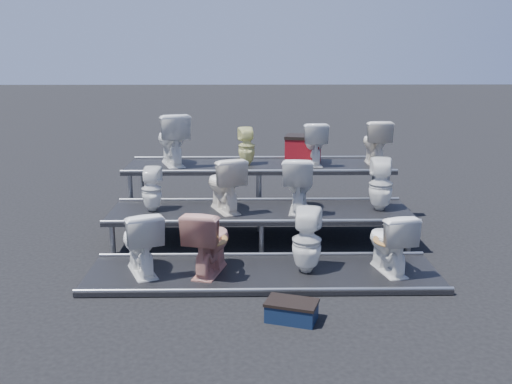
{
  "coord_description": "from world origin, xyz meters",
  "views": [
    {
      "loc": [
        -0.19,
        -7.71,
        2.62
      ],
      "look_at": [
        -0.06,
        0.1,
        0.7
      ],
      "focal_mm": 40.0,
      "sensor_mm": 36.0,
      "label": 1
    }
  ],
  "objects_px": {
    "toilet_3": "(389,242)",
    "toilet_4": "(152,189)",
    "toilet_2": "(307,241)",
    "toilet_9": "(247,146)",
    "step_stool": "(292,312)",
    "toilet_11": "(375,142)",
    "toilet_10": "(313,143)",
    "toilet_0": "(140,241)",
    "toilet_1": "(209,241)",
    "toilet_7": "(381,185)",
    "toilet_8": "(172,139)",
    "red_crate": "(303,150)",
    "toilet_6": "(299,184)",
    "toilet_5": "(224,184)"
  },
  "relations": [
    {
      "from": "red_crate",
      "to": "toilet_10",
      "type": "bearing_deg",
      "value": -41.51
    },
    {
      "from": "toilet_4",
      "to": "toilet_6",
      "type": "relative_size",
      "value": 0.81
    },
    {
      "from": "toilet_4",
      "to": "toilet_8",
      "type": "height_order",
      "value": "toilet_8"
    },
    {
      "from": "toilet_7",
      "to": "toilet_11",
      "type": "height_order",
      "value": "toilet_11"
    },
    {
      "from": "toilet_4",
      "to": "toilet_7",
      "type": "height_order",
      "value": "toilet_7"
    },
    {
      "from": "toilet_0",
      "to": "toilet_7",
      "type": "relative_size",
      "value": 1.06
    },
    {
      "from": "toilet_0",
      "to": "toilet_4",
      "type": "distance_m",
      "value": 1.34
    },
    {
      "from": "toilet_7",
      "to": "toilet_2",
      "type": "bearing_deg",
      "value": 56.56
    },
    {
      "from": "toilet_3",
      "to": "toilet_11",
      "type": "bearing_deg",
      "value": -110.35
    },
    {
      "from": "red_crate",
      "to": "toilet_0",
      "type": "bearing_deg",
      "value": -116.39
    },
    {
      "from": "step_stool",
      "to": "toilet_8",
      "type": "bearing_deg",
      "value": 131.91
    },
    {
      "from": "toilet_2",
      "to": "toilet_10",
      "type": "distance_m",
      "value": 2.73
    },
    {
      "from": "toilet_8",
      "to": "toilet_4",
      "type": "bearing_deg",
      "value": 65.31
    },
    {
      "from": "toilet_6",
      "to": "toilet_9",
      "type": "bearing_deg",
      "value": -53.25
    },
    {
      "from": "toilet_1",
      "to": "toilet_6",
      "type": "xyz_separation_m",
      "value": [
        1.17,
        1.3,
        0.39
      ]
    },
    {
      "from": "toilet_2",
      "to": "step_stool",
      "type": "distance_m",
      "value": 1.24
    },
    {
      "from": "toilet_2",
      "to": "toilet_3",
      "type": "distance_m",
      "value": 0.99
    },
    {
      "from": "toilet_4",
      "to": "toilet_0",
      "type": "bearing_deg",
      "value": 95.68
    },
    {
      "from": "toilet_5",
      "to": "toilet_10",
      "type": "bearing_deg",
      "value": -158.98
    },
    {
      "from": "toilet_1",
      "to": "toilet_6",
      "type": "height_order",
      "value": "toilet_6"
    },
    {
      "from": "toilet_11",
      "to": "toilet_9",
      "type": "bearing_deg",
      "value": -1.21
    },
    {
      "from": "toilet_2",
      "to": "toilet_1",
      "type": "bearing_deg",
      "value": 11.85
    },
    {
      "from": "toilet_0",
      "to": "toilet_4",
      "type": "height_order",
      "value": "toilet_4"
    },
    {
      "from": "toilet_10",
      "to": "toilet_9",
      "type": "bearing_deg",
      "value": -2.53
    },
    {
      "from": "toilet_2",
      "to": "toilet_6",
      "type": "relative_size",
      "value": 1.02
    },
    {
      "from": "toilet_5",
      "to": "toilet_7",
      "type": "xyz_separation_m",
      "value": [
        2.18,
        0.0,
        -0.02
      ]
    },
    {
      "from": "toilet_3",
      "to": "toilet_6",
      "type": "bearing_deg",
      "value": -65.52
    },
    {
      "from": "toilet_4",
      "to": "step_stool",
      "type": "height_order",
      "value": "toilet_4"
    },
    {
      "from": "toilet_1",
      "to": "toilet_2",
      "type": "bearing_deg",
      "value": -164.68
    },
    {
      "from": "toilet_3",
      "to": "toilet_10",
      "type": "bearing_deg",
      "value": -88.79
    },
    {
      "from": "toilet_3",
      "to": "step_stool",
      "type": "bearing_deg",
      "value": 30.38
    },
    {
      "from": "toilet_0",
      "to": "step_stool",
      "type": "distance_m",
      "value": 2.09
    },
    {
      "from": "toilet_1",
      "to": "toilet_8",
      "type": "distance_m",
      "value": 2.82
    },
    {
      "from": "toilet_3",
      "to": "toilet_8",
      "type": "distance_m",
      "value": 3.97
    },
    {
      "from": "toilet_7",
      "to": "toilet_9",
      "type": "height_order",
      "value": "toilet_9"
    },
    {
      "from": "toilet_3",
      "to": "toilet_4",
      "type": "relative_size",
      "value": 1.2
    },
    {
      "from": "toilet_2",
      "to": "toilet_6",
      "type": "bearing_deg",
      "value": -78.65
    },
    {
      "from": "toilet_0",
      "to": "toilet_9",
      "type": "height_order",
      "value": "toilet_9"
    },
    {
      "from": "toilet_9",
      "to": "toilet_8",
      "type": "bearing_deg",
      "value": -9.47
    },
    {
      "from": "toilet_1",
      "to": "toilet_5",
      "type": "xyz_separation_m",
      "value": [
        0.14,
        1.3,
        0.39
      ]
    },
    {
      "from": "toilet_7",
      "to": "toilet_9",
      "type": "distance_m",
      "value": 2.3
    },
    {
      "from": "toilet_4",
      "to": "toilet_8",
      "type": "relative_size",
      "value": 0.74
    },
    {
      "from": "toilet_5",
      "to": "toilet_9",
      "type": "relative_size",
      "value": 1.28
    },
    {
      "from": "toilet_0",
      "to": "toilet_4",
      "type": "relative_size",
      "value": 1.26
    },
    {
      "from": "toilet_1",
      "to": "toilet_7",
      "type": "relative_size",
      "value": 1.08
    },
    {
      "from": "toilet_9",
      "to": "step_stool",
      "type": "distance_m",
      "value": 3.93
    },
    {
      "from": "toilet_1",
      "to": "red_crate",
      "type": "height_order",
      "value": "red_crate"
    },
    {
      "from": "toilet_4",
      "to": "toilet_11",
      "type": "distance_m",
      "value": 3.65
    },
    {
      "from": "toilet_0",
      "to": "toilet_8",
      "type": "distance_m",
      "value": 2.73
    },
    {
      "from": "toilet_2",
      "to": "toilet_9",
      "type": "relative_size",
      "value": 1.3
    }
  ]
}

